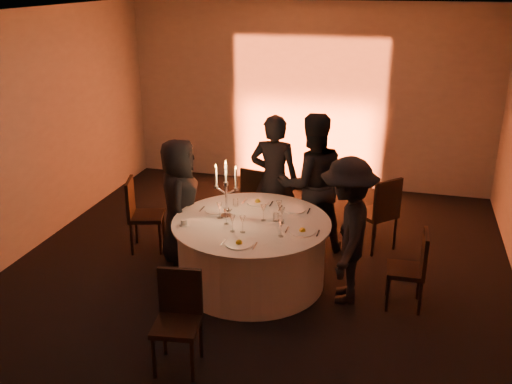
% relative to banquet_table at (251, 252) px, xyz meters
% --- Properties ---
extents(floor, '(7.00, 7.00, 0.00)m').
position_rel_banquet_table_xyz_m(floor, '(0.00, 0.00, -0.38)').
color(floor, black).
rests_on(floor, ground).
extents(ceiling, '(7.00, 7.00, 0.00)m').
position_rel_banquet_table_xyz_m(ceiling, '(0.00, 0.00, 2.62)').
color(ceiling, silver).
rests_on(ceiling, wall_back).
extents(wall_back, '(7.00, 0.00, 7.00)m').
position_rel_banquet_table_xyz_m(wall_back, '(0.00, 3.50, 1.12)').
color(wall_back, beige).
rests_on(wall_back, floor).
extents(wall_front, '(7.00, 0.00, 7.00)m').
position_rel_banquet_table_xyz_m(wall_front, '(0.00, -3.50, 1.12)').
color(wall_front, beige).
rests_on(wall_front, floor).
extents(wall_left, '(0.00, 7.00, 7.00)m').
position_rel_banquet_table_xyz_m(wall_left, '(-3.00, 0.00, 1.12)').
color(wall_left, beige).
rests_on(wall_left, floor).
extents(uplighter_fixture, '(0.25, 0.12, 0.10)m').
position_rel_banquet_table_xyz_m(uplighter_fixture, '(0.00, 3.20, -0.33)').
color(uplighter_fixture, black).
rests_on(uplighter_fixture, floor).
extents(banquet_table, '(1.80, 1.80, 0.77)m').
position_rel_banquet_table_xyz_m(banquet_table, '(0.00, 0.00, 0.00)').
color(banquet_table, black).
rests_on(banquet_table, floor).
extents(chair_left, '(0.53, 0.53, 0.96)m').
position_rel_banquet_table_xyz_m(chair_left, '(-1.61, 0.45, 0.16)').
color(chair_left, black).
rests_on(chair_left, floor).
extents(chair_back_left, '(0.46, 0.46, 0.88)m').
position_rel_banquet_table_xyz_m(chair_back_left, '(-0.34, 1.51, 0.11)').
color(chair_back_left, black).
rests_on(chair_back_left, floor).
extents(chair_back_right, '(0.62, 0.62, 1.00)m').
position_rel_banquet_table_xyz_m(chair_back_right, '(1.37, 1.22, 0.18)').
color(chair_back_right, black).
rests_on(chair_back_right, floor).
extents(chair_right, '(0.40, 0.40, 0.88)m').
position_rel_banquet_table_xyz_m(chair_right, '(1.79, -0.06, 0.11)').
color(chair_right, black).
rests_on(chair_right, floor).
extents(chair_front, '(0.46, 0.46, 0.92)m').
position_rel_banquet_table_xyz_m(chair_front, '(-0.24, -1.60, 0.13)').
color(chair_front, black).
rests_on(chair_front, floor).
extents(guest_left, '(0.71, 0.88, 1.57)m').
position_rel_banquet_table_xyz_m(guest_left, '(-0.99, 0.32, 0.40)').
color(guest_left, black).
rests_on(guest_left, floor).
extents(guest_back_left, '(0.64, 0.42, 1.75)m').
position_rel_banquet_table_xyz_m(guest_back_left, '(-0.00, 1.12, 0.49)').
color(guest_back_left, black).
rests_on(guest_back_left, floor).
extents(guest_back_right, '(1.10, 1.01, 1.82)m').
position_rel_banquet_table_xyz_m(guest_back_right, '(0.50, 1.02, 0.52)').
color(guest_back_right, black).
rests_on(guest_back_right, floor).
extents(guest_right, '(0.68, 1.10, 1.63)m').
position_rel_banquet_table_xyz_m(guest_right, '(1.08, -0.08, 0.43)').
color(guest_right, black).
rests_on(guest_right, floor).
extents(plate_left, '(0.36, 0.25, 0.01)m').
position_rel_banquet_table_xyz_m(plate_left, '(-0.49, 0.18, 0.39)').
color(plate_left, white).
rests_on(plate_left, banquet_table).
extents(plate_back_left, '(0.35, 0.27, 0.08)m').
position_rel_banquet_table_xyz_m(plate_back_left, '(-0.07, 0.55, 0.40)').
color(plate_back_left, white).
rests_on(plate_back_left, banquet_table).
extents(plate_back_right, '(0.35, 0.26, 0.01)m').
position_rel_banquet_table_xyz_m(plate_back_right, '(0.40, 0.45, 0.39)').
color(plate_back_right, white).
rests_on(plate_back_right, banquet_table).
extents(plate_right, '(0.36, 0.29, 0.08)m').
position_rel_banquet_table_xyz_m(plate_right, '(0.61, -0.13, 0.40)').
color(plate_right, white).
rests_on(plate_right, banquet_table).
extents(plate_front, '(0.36, 0.29, 0.08)m').
position_rel_banquet_table_xyz_m(plate_front, '(0.03, -0.60, 0.40)').
color(plate_front, white).
rests_on(plate_front, banquet_table).
extents(coffee_cup, '(0.11, 0.11, 0.07)m').
position_rel_banquet_table_xyz_m(coffee_cup, '(-0.69, -0.30, 0.42)').
color(coffee_cup, white).
rests_on(coffee_cup, banquet_table).
extents(candelabra, '(0.29, 0.14, 0.69)m').
position_rel_banquet_table_xyz_m(candelabra, '(-0.31, 0.04, 0.62)').
color(candelabra, silver).
rests_on(candelabra, banquet_table).
extents(wine_glass_a, '(0.07, 0.07, 0.19)m').
position_rel_banquet_table_xyz_m(wine_glass_a, '(0.12, 0.06, 0.52)').
color(wine_glass_a, silver).
rests_on(wine_glass_a, banquet_table).
extents(wine_glass_b, '(0.07, 0.07, 0.19)m').
position_rel_banquet_table_xyz_m(wine_glass_b, '(0.27, 0.22, 0.52)').
color(wine_glass_b, silver).
rests_on(wine_glass_b, banquet_table).
extents(wine_glass_c, '(0.07, 0.07, 0.19)m').
position_rel_banquet_table_xyz_m(wine_glass_c, '(0.41, -0.30, 0.52)').
color(wine_glass_c, silver).
rests_on(wine_glass_c, banquet_table).
extents(wine_glass_d, '(0.07, 0.07, 0.19)m').
position_rel_banquet_table_xyz_m(wine_glass_d, '(-0.01, -0.31, 0.52)').
color(wine_glass_d, silver).
rests_on(wine_glass_d, banquet_table).
extents(wine_glass_e, '(0.07, 0.07, 0.19)m').
position_rel_banquet_table_xyz_m(wine_glass_e, '(-0.25, -0.14, 0.52)').
color(wine_glass_e, silver).
rests_on(wine_glass_e, banquet_table).
extents(wine_glass_f, '(0.07, 0.07, 0.19)m').
position_rel_banquet_table_xyz_m(wine_glass_f, '(-0.12, -0.31, 0.52)').
color(wine_glass_f, silver).
rests_on(wine_glass_f, banquet_table).
extents(wine_glass_g, '(0.07, 0.07, 0.19)m').
position_rel_banquet_table_xyz_m(wine_glass_g, '(-0.37, -0.01, 0.52)').
color(wine_glass_g, silver).
rests_on(wine_glass_g, banquet_table).
extents(wine_glass_h, '(0.07, 0.07, 0.19)m').
position_rel_banquet_table_xyz_m(wine_glass_h, '(0.34, 0.04, 0.52)').
color(wine_glass_h, silver).
rests_on(wine_glass_h, banquet_table).
extents(tumbler_a, '(0.07, 0.07, 0.09)m').
position_rel_banquet_table_xyz_m(tumbler_a, '(0.26, 0.08, 0.43)').
color(tumbler_a, silver).
rests_on(tumbler_a, banquet_table).
extents(tumbler_b, '(0.07, 0.07, 0.09)m').
position_rel_banquet_table_xyz_m(tumbler_b, '(-0.31, 0.39, 0.43)').
color(tumbler_b, silver).
rests_on(tumbler_b, banquet_table).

